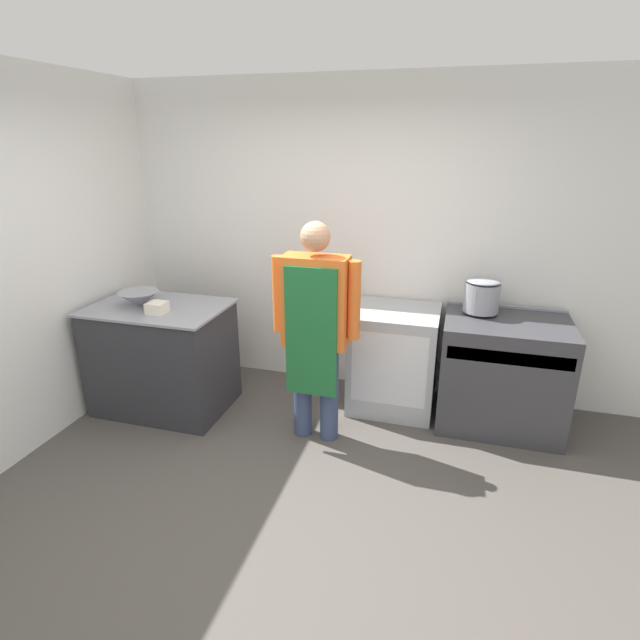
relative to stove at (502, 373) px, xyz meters
name	(u,v)px	position (x,y,z in m)	size (l,w,h in m)	color
ground_plane	(267,515)	(-1.41, -1.52, -0.44)	(14.00, 14.00, 0.00)	#4C4742
wall_back	(343,241)	(-1.41, 0.43, 0.91)	(8.00, 0.05, 2.70)	white
wall_left	(81,250)	(-3.37, -0.52, 0.91)	(0.05, 8.00, 2.70)	white
prep_counter	(163,357)	(-2.74, -0.49, 0.01)	(1.10, 0.76, 0.91)	#2D2D33
stove	(502,373)	(0.00, 0.00, 0.00)	(0.94, 0.70, 0.90)	#38383D
fridge_unit	(394,359)	(-0.87, 0.06, -0.01)	(0.70, 0.65, 0.87)	#A8ADB2
person_cook	(315,322)	(-1.37, -0.59, 0.51)	(0.65, 0.24, 1.67)	#38476B
mixing_bowl	(139,299)	(-2.88, -0.53, 0.53)	(0.33, 0.33, 0.12)	gray
small_bowl	(145,295)	(-2.94, -0.36, 0.51)	(0.21, 0.21, 0.09)	gray
plastic_tub	(157,308)	(-2.65, -0.63, 0.51)	(0.14, 0.14, 0.09)	silver
stock_pot	(482,295)	(-0.21, 0.12, 0.60)	(0.27, 0.27, 0.27)	gray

